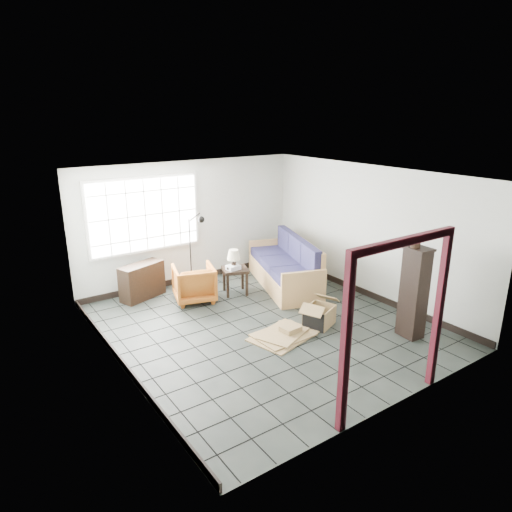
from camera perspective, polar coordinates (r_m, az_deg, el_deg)
ground at (r=8.01m, az=1.09°, el=-8.69°), size 5.50×5.50×0.00m
room_shell at (r=7.45m, az=1.04°, el=3.06°), size 5.02×5.52×2.61m
window_panel at (r=9.32m, az=-13.75°, el=5.02°), size 2.32×0.08×1.52m
doorway_trim at (r=5.67m, az=17.38°, el=-5.75°), size 1.80×0.08×2.20m
futon_sofa at (r=9.66m, az=3.90°, el=-1.58°), size 1.61×2.53×1.05m
armchair at (r=8.97m, az=-7.75°, el=-3.18°), size 0.93×0.90×0.78m
side_table at (r=9.22m, az=-2.62°, el=-2.11°), size 0.62×0.62×0.54m
table_lamp at (r=9.06m, az=-2.81°, el=0.04°), size 0.32×0.32×0.40m
projector at (r=9.11m, az=-2.88°, el=-1.43°), size 0.27×0.22×0.09m
floor_lamp at (r=9.31m, az=-7.49°, el=0.74°), size 0.47×0.29×1.63m
console_shelf at (r=9.30m, az=-14.05°, el=-3.05°), size 0.97×0.63×0.70m
tall_shelf at (r=7.79m, az=19.14°, el=-4.28°), size 0.35×0.44×1.52m
pot at (r=7.51m, az=19.32°, el=1.39°), size 0.18×0.18×0.11m
open_box at (r=8.04m, az=7.92°, el=-7.43°), size 0.92×0.69×0.47m
cardboard_pile at (r=7.66m, az=3.53°, el=-9.71°), size 1.21×0.99×0.15m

